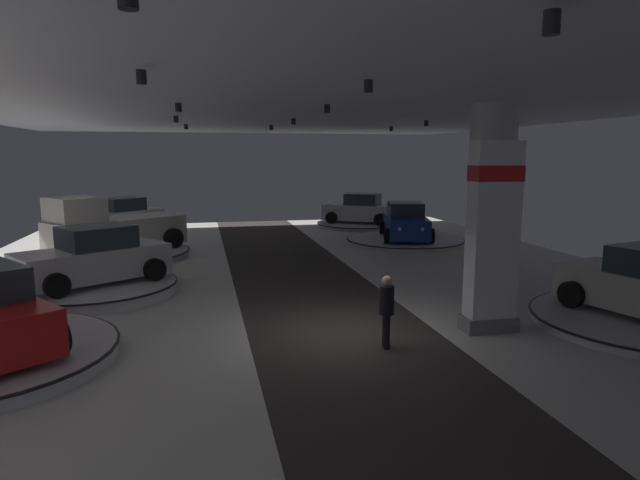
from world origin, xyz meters
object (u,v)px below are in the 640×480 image
display_car_deep_left (120,216)px  display_car_deep_right (361,210)px  display_platform_far_right (405,240)px  display_platform_deep_right (360,224)px  pickup_truck_far_left (110,229)px  display_platform_mid_left (95,288)px  display_car_far_right (405,222)px  column_right (490,205)px  display_platform_deep_left (121,233)px  visitor_walking_near (386,307)px  display_platform_far_left (119,253)px  display_car_mid_left (94,258)px  brand_sign_pylon (493,235)px

display_car_deep_left → display_car_deep_right: 13.22m
display_platform_far_right → display_platform_deep_right: size_ratio=1.11×
pickup_truck_far_left → display_car_deep_right: size_ratio=1.21×
display_platform_deep_right → display_platform_mid_left: bearing=-132.7°
display_car_far_right → column_right: bearing=-98.6°
pickup_truck_far_left → display_platform_deep_left: size_ratio=0.96×
display_car_deep_left → display_platform_far_right: (13.50, -5.17, -0.92)m
pickup_truck_far_left → display_platform_far_right: (13.06, 0.94, -1.05)m
visitor_walking_near → display_platform_deep_right: bearing=74.8°
display_platform_deep_left → display_platform_deep_right: (13.17, 1.14, -0.02)m
pickup_truck_far_left → display_platform_far_left: bearing=37.8°
display_platform_deep_left → visitor_walking_near: 19.95m
display_car_deep_right → display_car_mid_left: 18.05m
display_platform_far_left → display_car_mid_left: (0.22, -6.22, 0.97)m
column_right → display_platform_far_right: size_ratio=0.99×
display_car_deep_left → display_platform_mid_left: size_ratio=0.91×
display_platform_mid_left → display_platform_deep_right: bearing=47.3°
display_car_far_right → display_platform_deep_right: bearing=93.2°
display_car_deep_left → display_car_mid_left: 12.17m
brand_sign_pylon → visitor_walking_near: 3.14m
display_platform_mid_left → column_right: bearing=-15.9°
brand_sign_pylon → display_platform_far_right: 13.09m
display_platform_far_left → display_car_far_right: bearing=3.5°
display_platform_far_left → pickup_truck_far_left: 1.09m
display_platform_far_left → display_car_deep_right: 14.35m
display_car_far_right → display_platform_mid_left: size_ratio=0.94×
pickup_truck_far_left → display_car_deep_left: bearing=94.1°
display_platform_deep_left → display_car_deep_right: 13.27m
display_platform_mid_left → pickup_truck_far_left: bearing=94.2°
display_platform_deep_left → display_platform_far_right: 14.47m
display_car_deep_left → display_car_mid_left: (0.91, -12.14, 0.07)m
display_platform_deep_right → pickup_truck_far_left: bearing=-150.4°
display_platform_far_left → visitor_walking_near: size_ratio=3.57×
pickup_truck_far_left → display_car_mid_left: (0.47, -6.02, -0.07)m
column_right → pickup_truck_far_left: column_right is taller
display_platform_far_left → display_car_far_right: display_car_far_right is taller
display_platform_far_left → display_car_mid_left: display_car_mid_left is taller
display_car_mid_left → display_platform_mid_left: bearing=-146.3°
display_car_deep_left → display_car_far_right: bearing=-20.8°
display_car_deep_right → brand_sign_pylon: bearing=-97.7°
display_platform_far_right → display_platform_deep_right: (-0.35, 6.29, 0.00)m
brand_sign_pylon → visitor_walking_near: (-2.76, -0.57, -1.39)m
column_right → visitor_walking_near: column_right is taller
pickup_truck_far_left → display_car_deep_right: (12.74, 7.22, -0.18)m
display_car_deep_left → visitor_walking_near: display_car_deep_left is taller
display_car_deep_left → display_car_deep_right: size_ratio=0.96×
brand_sign_pylon → display_car_deep_right: brand_sign_pylon is taller
column_right → display_car_mid_left: size_ratio=1.22×
column_right → brand_sign_pylon: bearing=-118.4°
display_platform_deep_right → column_right: bearing=-94.1°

